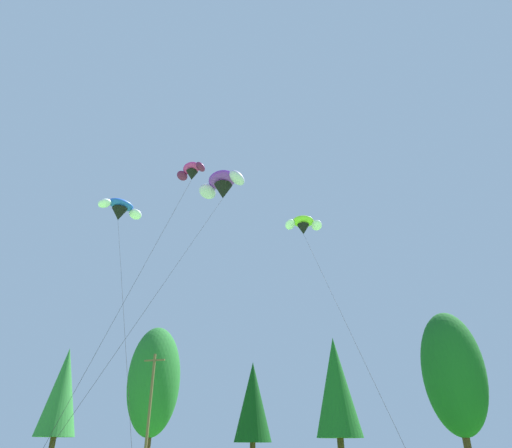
{
  "coord_description": "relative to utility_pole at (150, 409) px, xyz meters",
  "views": [
    {
      "loc": [
        6.12,
        7.06,
        2.44
      ],
      "look_at": [
        0.79,
        25.88,
        12.3
      ],
      "focal_mm": 31.14,
      "sensor_mm": 36.0,
      "label": 1
    }
  ],
  "objects": [
    {
      "name": "parafoil_kite_far_lime_white",
      "position": [
        16.65,
        -7.64,
        13.4
      ],
      "size": [
        7.38,
        17.9,
        18.21
      ],
      "color": "#93D633"
    },
    {
      "name": "utility_pole",
      "position": [
        0.0,
        0.0,
        0.0
      ],
      "size": [
        2.2,
        0.26,
        10.69
      ],
      "color": "brown",
      "rests_on": "ground_plane"
    },
    {
      "name": "treeline_tree_e",
      "position": [
        28.05,
        7.84,
        3.33
      ],
      "size": [
        5.79,
        5.79,
        14.76
      ],
      "color": "#472D19",
      "rests_on": "ground_plane"
    },
    {
      "name": "parafoil_kite_high_magenta",
      "position": [
        11.29,
        -18.52,
        12.74
      ],
      "size": [
        2.44,
        9.53,
        17.79
      ],
      "color": "#D12893"
    },
    {
      "name": "parafoil_kite_mid_blue_white",
      "position": [
        3.92,
        -14.97,
        12.93
      ],
      "size": [
        11.31,
        12.98,
        18.16
      ],
      "color": "blue"
    },
    {
      "name": "treeline_tree_c",
      "position": [
        7.19,
        9.97,
        1.39
      ],
      "size": [
        4.06,
        4.06,
        11.18
      ],
      "color": "#472D19",
      "rests_on": "ground_plane"
    },
    {
      "name": "parafoil_kite_low_purple",
      "position": [
        12.56,
        -16.19,
        12.9
      ],
      "size": [
        4.11,
        12.43,
        18.3
      ],
      "color": "purple"
    },
    {
      "name": "treeline_tree_b",
      "position": [
        -4.29,
        8.29,
        3.77
      ],
      "size": [
        5.98,
        5.98,
        15.49
      ],
      "color": "#472D19",
      "rests_on": "ground_plane"
    },
    {
      "name": "treeline_tree_d",
      "position": [
        16.98,
        5.15,
        2.13
      ],
      "size": [
        4.32,
        4.32,
        12.37
      ],
      "color": "#472D19",
      "rests_on": "ground_plane"
    },
    {
      "name": "treeline_tree_a",
      "position": [
        -15.71,
        7.19,
        2.82
      ],
      "size": [
        4.56,
        4.56,
        13.46
      ],
      "color": "#472D19",
      "rests_on": "ground_plane"
    }
  ]
}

